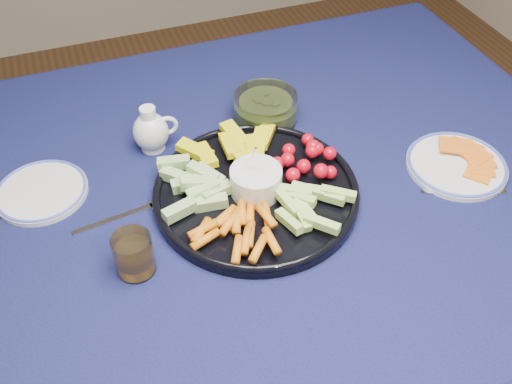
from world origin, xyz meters
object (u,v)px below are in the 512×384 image
object	(u,v)px
dining_table	(196,224)
juice_tumbler	(134,256)
creamer_pitcher	(151,131)
crudite_platter	(255,189)
pickle_bowl	(266,109)
cheese_plate	(457,164)
side_plate_extra	(42,191)

from	to	relation	value
dining_table	juice_tumbler	xyz separation A→B (m)	(-0.14, -0.14, 0.12)
creamer_pitcher	crudite_platter	bearing A→B (deg)	-55.40
dining_table	pickle_bowl	world-z (taller)	pickle_bowl
cheese_plate	juice_tumbler	world-z (taller)	juice_tumbler
pickle_bowl	cheese_plate	world-z (taller)	pickle_bowl
pickle_bowl	cheese_plate	bearing A→B (deg)	-42.62
pickle_bowl	side_plate_extra	world-z (taller)	pickle_bowl
pickle_bowl	cheese_plate	distance (m)	0.41
dining_table	cheese_plate	xyz separation A→B (m)	(0.52, -0.11, 0.10)
cheese_plate	juice_tumbler	size ratio (longest dim) A/B	2.56
dining_table	juice_tumbler	bearing A→B (deg)	-134.23
dining_table	crudite_platter	xyz separation A→B (m)	(0.11, -0.05, 0.11)
dining_table	crudite_platter	world-z (taller)	crudite_platter
dining_table	crudite_platter	distance (m)	0.16
dining_table	creamer_pitcher	world-z (taller)	creamer_pitcher
dining_table	side_plate_extra	bearing A→B (deg)	159.72
juice_tumbler	side_plate_extra	world-z (taller)	juice_tumbler
juice_tumbler	dining_table	bearing A→B (deg)	45.77
creamer_pitcher	dining_table	bearing A→B (deg)	-76.58
dining_table	cheese_plate	distance (m)	0.54
pickle_bowl	juice_tumbler	distance (m)	0.47
cheese_plate	side_plate_extra	xyz separation A→B (m)	(-0.79, 0.21, -0.00)
side_plate_extra	creamer_pitcher	bearing A→B (deg)	14.52
dining_table	pickle_bowl	bearing A→B (deg)	37.93
crudite_platter	dining_table	bearing A→B (deg)	154.51
creamer_pitcher	cheese_plate	size ratio (longest dim) A/B	0.51
crudite_platter	pickle_bowl	world-z (taller)	crudite_platter
dining_table	creamer_pitcher	distance (m)	0.21
crudite_platter	juice_tumbler	xyz separation A→B (m)	(-0.24, -0.09, 0.01)
creamer_pitcher	juice_tumbler	xyz separation A→B (m)	(-0.10, -0.30, -0.01)
creamer_pitcher	pickle_bowl	distance (m)	0.25
dining_table	creamer_pitcher	bearing A→B (deg)	103.42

